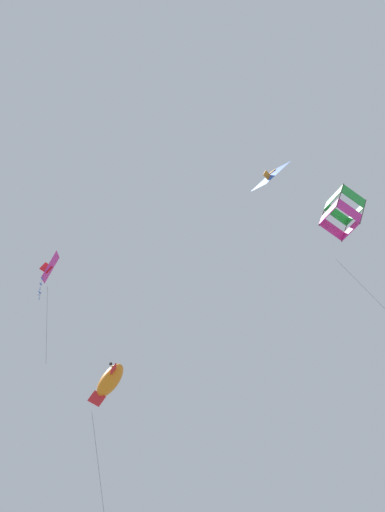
{
  "coord_description": "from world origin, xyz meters",
  "views": [
    {
      "loc": [
        -20.42,
        13.81,
        8.39
      ],
      "look_at": [
        -0.46,
        0.68,
        30.26
      ],
      "focal_mm": 48.73,
      "sensor_mm": 36.0,
      "label": 1
    }
  ],
  "objects_px": {
    "kite_fish_low_drifter": "(110,380)",
    "kite_delta_near_right": "(49,268)",
    "kite_delta_upper_right": "(270,176)",
    "kite_box_highest": "(343,213)"
  },
  "relations": [
    {
      "from": "kite_delta_upper_right",
      "to": "kite_delta_near_right",
      "type": "distance_m",
      "value": 12.01
    },
    {
      "from": "kite_box_highest",
      "to": "kite_fish_low_drifter",
      "type": "relative_size",
      "value": 1.41
    },
    {
      "from": "kite_box_highest",
      "to": "kite_fish_low_drifter",
      "type": "bearing_deg",
      "value": 48.8
    },
    {
      "from": "kite_delta_upper_right",
      "to": "kite_fish_low_drifter",
      "type": "bearing_deg",
      "value": 22.06
    },
    {
      "from": "kite_box_highest",
      "to": "kite_delta_near_right",
      "type": "distance_m",
      "value": 14.81
    },
    {
      "from": "kite_box_highest",
      "to": "kite_delta_near_right",
      "type": "bearing_deg",
      "value": 46.83
    },
    {
      "from": "kite_delta_upper_right",
      "to": "kite_delta_near_right",
      "type": "xyz_separation_m",
      "value": [
        9.98,
        6.49,
        -1.56
      ]
    },
    {
      "from": "kite_box_highest",
      "to": "kite_delta_upper_right",
      "type": "bearing_deg",
      "value": 77.87
    },
    {
      "from": "kite_delta_upper_right",
      "to": "kite_fish_low_drifter",
      "type": "distance_m",
      "value": 12.02
    },
    {
      "from": "kite_fish_low_drifter",
      "to": "kite_delta_near_right",
      "type": "relative_size",
      "value": 1.03
    }
  ]
}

